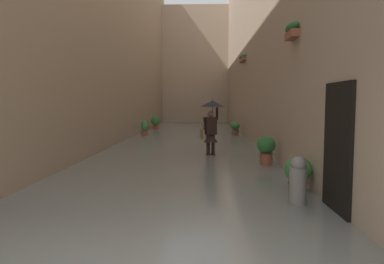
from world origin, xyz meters
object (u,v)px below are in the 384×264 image
object	(u,v)px
potted_plant_mid_left	(235,128)
mooring_bollard	(298,183)
person_wading	(211,119)
potted_plant_far_right	(145,128)
potted_plant_mid_right	(155,122)
potted_plant_near_left	(266,149)
potted_plant_far_left	(298,173)

from	to	relation	value
potted_plant_mid_left	mooring_bollard	xyz separation A→B (m)	(0.09, 13.16, 0.02)
person_wading	potted_plant_mid_left	size ratio (longest dim) A/B	2.48
potted_plant_mid_left	potted_plant_far_right	xyz separation A→B (m)	(5.00, 0.27, 0.01)
potted_plant_mid_left	potted_plant_mid_right	bearing A→B (deg)	-39.53
potted_plant_near_left	potted_plant_far_left	world-z (taller)	potted_plant_near_left
potted_plant_far_left	mooring_bollard	distance (m)	0.99
potted_plant_mid_right	potted_plant_far_right	bearing A→B (deg)	90.18
mooring_bollard	potted_plant_mid_right	bearing A→B (deg)	-74.12
potted_plant_mid_right	potted_plant_mid_left	bearing A→B (deg)	140.47
potted_plant_near_left	mooring_bollard	world-z (taller)	mooring_bollard
person_wading	mooring_bollard	distance (m)	6.02
person_wading	potted_plant_far_right	xyz separation A→B (m)	(3.51, -7.10, -0.87)
potted_plant_mid_left	potted_plant_far_left	distance (m)	12.20
potted_plant_near_left	potted_plant_far_right	xyz separation A→B (m)	(5.06, -8.89, -0.07)
potted_plant_near_left	potted_plant_far_right	size ratio (longest dim) A/B	1.02
potted_plant_near_left	potted_plant_far_left	distance (m)	3.04
person_wading	potted_plant_far_right	world-z (taller)	person_wading
person_wading	mooring_bollard	size ratio (longest dim) A/B	2.16
potted_plant_mid_right	potted_plant_near_left	distance (m)	14.23
potted_plant_mid_right	potted_plant_near_left	world-z (taller)	potted_plant_mid_right
potted_plant_far_left	mooring_bollard	bearing A→B (deg)	74.95
potted_plant_far_left	mooring_bollard	xyz separation A→B (m)	(0.26, 0.96, 0.03)
potted_plant_near_left	potted_plant_far_left	bearing A→B (deg)	91.93
potted_plant_mid_right	potted_plant_far_left	distance (m)	17.14
potted_plant_near_left	potted_plant_far_right	world-z (taller)	potted_plant_near_left
person_wading	potted_plant_near_left	bearing A→B (deg)	130.92
person_wading	mooring_bollard	bearing A→B (deg)	103.57
potted_plant_near_left	potted_plant_far_right	bearing A→B (deg)	-60.34
potted_plant_near_left	potted_plant_mid_left	bearing A→B (deg)	-89.61
mooring_bollard	potted_plant_far_left	bearing A→B (deg)	-105.05
potted_plant_far_left	potted_plant_near_left	bearing A→B (deg)	-88.07
potted_plant_mid_left	potted_plant_far_left	bearing A→B (deg)	90.77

